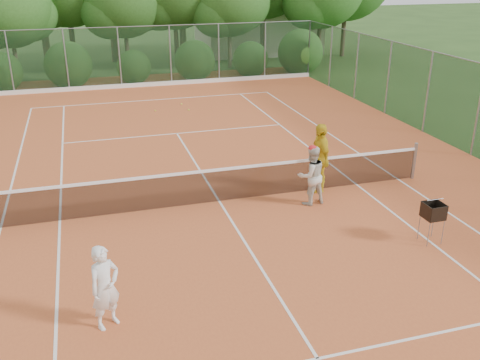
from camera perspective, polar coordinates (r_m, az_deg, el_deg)
The scene contains 13 objects.
ground at distance 14.41m, azimuth -2.20°, elevation -2.40°, with size 120.00×120.00×0.00m, color #284719.
clay_court at distance 14.41m, azimuth -2.20°, elevation -2.36°, with size 18.00×36.00×0.02m, color #C85E2E.
club_building at distance 38.93m, azimuth 1.92°, elevation 15.66°, with size 8.00×5.00×3.00m, color beige.
tennis_net at distance 14.20m, azimuth -2.23°, elevation -0.45°, with size 11.97×0.10×1.10m.
player_white at distance 9.69m, azimuth -14.20°, elevation -11.03°, with size 0.57×0.38×1.57m, color white.
player_center_grp at distance 14.11m, azimuth 7.60°, elevation 0.51°, with size 0.85×0.70×1.63m.
player_yellow at distance 14.94m, azimuth 8.50°, elevation 2.39°, with size 1.14×0.47×1.94m, color gold.
ball_hopper at distance 12.85m, azimuth 19.94°, elevation -3.19°, with size 0.42×0.42×0.96m.
stray_ball_a at distance 23.48m, azimuth -9.02°, elevation 7.33°, with size 0.07×0.07×0.07m, color yellow.
stray_ball_b at distance 24.43m, azimuth -6.25°, elevation 8.06°, with size 0.07×0.07×0.07m, color #CDF037.
stray_ball_c at distance 23.40m, azimuth -5.49°, elevation 7.45°, with size 0.07×0.07×0.07m, color #C0DB33.
court_markings at distance 14.40m, azimuth -2.20°, elevation -2.32°, with size 11.03×23.83×0.01m.
fence_back at distance 28.24m, azimuth -10.07°, elevation 12.83°, with size 18.07×0.07×3.00m.
Camera 1 is at (-3.19, -12.69, 6.03)m, focal length 40.00 mm.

